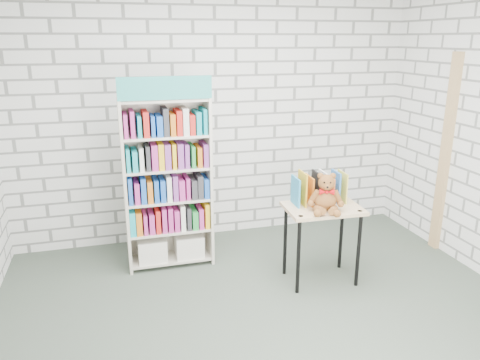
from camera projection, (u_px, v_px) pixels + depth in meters
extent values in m
plane|color=#3F4A3F|center=(274.00, 327.00, 3.76)|extent=(4.50, 4.50, 0.00)
cube|color=silver|center=(216.00, 116.00, 5.20)|extent=(4.50, 0.02, 2.80)
cube|color=beige|center=(125.00, 188.00, 4.49)|extent=(0.03, 0.33, 1.70)
cube|color=beige|center=(209.00, 181.00, 4.70)|extent=(0.03, 0.33, 1.70)
cube|color=beige|center=(166.00, 180.00, 4.73)|extent=(0.85, 0.02, 1.70)
cube|color=teal|center=(165.00, 88.00, 4.17)|extent=(0.85, 0.02, 0.21)
cube|color=beige|center=(171.00, 258.00, 4.82)|extent=(0.79, 0.31, 0.02)
cube|color=beige|center=(170.00, 229.00, 4.73)|extent=(0.79, 0.31, 0.02)
cube|color=beige|center=(168.00, 199.00, 4.64)|extent=(0.79, 0.31, 0.02)
cube|color=beige|center=(167.00, 168.00, 4.54)|extent=(0.79, 0.31, 0.02)
cube|color=beige|center=(165.00, 136.00, 4.45)|extent=(0.79, 0.31, 0.02)
cube|color=beige|center=(164.00, 100.00, 4.35)|extent=(0.79, 0.31, 0.02)
cube|color=silver|center=(152.00, 249.00, 4.74)|extent=(0.28, 0.27, 0.23)
cube|color=silver|center=(189.00, 244.00, 4.83)|extent=(0.28, 0.27, 0.23)
cube|color=white|center=(169.00, 218.00, 4.68)|extent=(0.79, 0.27, 0.23)
cube|color=purple|center=(168.00, 187.00, 4.59)|extent=(0.79, 0.27, 0.23)
cube|color=#333338|center=(166.00, 156.00, 4.50)|extent=(0.79, 0.27, 0.23)
cube|color=red|center=(165.00, 123.00, 4.40)|extent=(0.79, 0.27, 0.23)
cube|color=tan|center=(323.00, 208.00, 4.30)|extent=(0.71, 0.51, 0.03)
cylinder|color=black|center=(298.00, 257.00, 4.17)|extent=(0.03, 0.03, 0.71)
cylinder|color=black|center=(285.00, 240.00, 4.51)|extent=(0.03, 0.03, 0.71)
cylinder|color=black|center=(358.00, 251.00, 4.29)|extent=(0.03, 0.03, 0.71)
cylinder|color=black|center=(341.00, 235.00, 4.64)|extent=(0.03, 0.03, 0.71)
cylinder|color=black|center=(301.00, 216.00, 4.07)|extent=(0.05, 0.05, 0.01)
cylinder|color=black|center=(360.00, 211.00, 4.19)|extent=(0.05, 0.05, 0.01)
cube|color=teal|center=(295.00, 190.00, 4.30)|extent=(0.02, 0.21, 0.29)
cube|color=gold|center=(302.00, 190.00, 4.32)|extent=(0.02, 0.21, 0.29)
cube|color=orange|center=(309.00, 189.00, 4.33)|extent=(0.02, 0.21, 0.29)
cube|color=black|center=(316.00, 189.00, 4.35)|extent=(0.02, 0.21, 0.29)
cube|color=white|center=(322.00, 188.00, 4.36)|extent=(0.02, 0.21, 0.29)
cube|color=#D25E25|center=(329.00, 188.00, 4.38)|extent=(0.02, 0.21, 0.29)
cube|color=#2F69B0|center=(336.00, 187.00, 4.39)|extent=(0.02, 0.21, 0.29)
cube|color=#DACC48|center=(342.00, 187.00, 4.40)|extent=(0.02, 0.21, 0.29)
ellipsoid|color=brown|center=(325.00, 199.00, 4.18)|extent=(0.21, 0.18, 0.21)
sphere|color=brown|center=(327.00, 183.00, 4.13)|extent=(0.15, 0.15, 0.15)
sphere|color=brown|center=(321.00, 176.00, 4.13)|extent=(0.05, 0.05, 0.05)
sphere|color=brown|center=(333.00, 176.00, 4.12)|extent=(0.05, 0.05, 0.05)
sphere|color=brown|center=(327.00, 187.00, 4.08)|extent=(0.06, 0.06, 0.06)
sphere|color=black|center=(324.00, 183.00, 4.07)|extent=(0.02, 0.02, 0.02)
sphere|color=black|center=(330.00, 183.00, 4.06)|extent=(0.02, 0.02, 0.02)
sphere|color=black|center=(328.00, 187.00, 4.05)|extent=(0.02, 0.02, 0.02)
cylinder|color=brown|center=(314.00, 197.00, 4.16)|extent=(0.10, 0.11, 0.15)
cylinder|color=brown|center=(338.00, 197.00, 4.14)|extent=(0.11, 0.08, 0.15)
sphere|color=brown|center=(311.00, 203.00, 4.16)|extent=(0.06, 0.06, 0.06)
sphere|color=brown|center=(341.00, 204.00, 4.15)|extent=(0.06, 0.06, 0.06)
cylinder|color=brown|center=(320.00, 210.00, 4.10)|extent=(0.07, 0.16, 0.08)
cylinder|color=brown|center=(333.00, 210.00, 4.10)|extent=(0.14, 0.16, 0.08)
sphere|color=brown|center=(318.00, 213.00, 4.04)|extent=(0.07, 0.07, 0.07)
sphere|color=brown|center=(337.00, 214.00, 4.03)|extent=(0.07, 0.07, 0.07)
cone|color=red|center=(323.00, 192.00, 4.10)|extent=(0.07, 0.07, 0.05)
cone|color=red|center=(331.00, 192.00, 4.09)|extent=(0.07, 0.07, 0.05)
sphere|color=red|center=(327.00, 192.00, 4.09)|extent=(0.03, 0.03, 0.03)
cube|color=tan|center=(445.00, 155.00, 4.91)|extent=(0.05, 0.12, 2.10)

